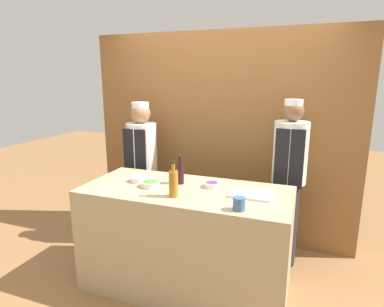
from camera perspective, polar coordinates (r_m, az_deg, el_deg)
ground_plane at (r=3.25m, az=-1.07°, el=-22.33°), size 14.00×14.00×0.00m
cabinet_wall at (r=3.79m, az=5.11°, el=2.72°), size 3.09×0.18×2.40m
counter at (r=2.99m, az=-1.11°, el=-14.91°), size 1.81×0.81×0.95m
sauce_bowl_purple at (r=2.84m, az=3.55°, el=-5.51°), size 0.14×0.14×0.04m
sauce_bowl_green at (r=2.87m, az=-7.41°, el=-5.34°), size 0.17×0.17×0.05m
sauce_bowl_yellow at (r=3.03m, az=-9.47°, el=-4.43°), size 0.15×0.15×0.05m
cutting_board at (r=2.69m, az=10.45°, el=-7.18°), size 0.34×0.22×0.02m
bottle_wine at (r=2.91m, az=-2.11°, el=-3.43°), size 0.07×0.07×0.26m
bottle_amber at (r=2.59m, az=-3.33°, el=-5.24°), size 0.08×0.08×0.30m
cup_blue at (r=2.38m, az=8.37°, el=-8.83°), size 0.09×0.09×0.10m
chef_left at (r=3.76m, az=-8.81°, el=-2.29°), size 0.34×0.34×1.63m
chef_right at (r=3.31m, az=16.77°, el=-4.21°), size 0.33×0.33×1.70m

